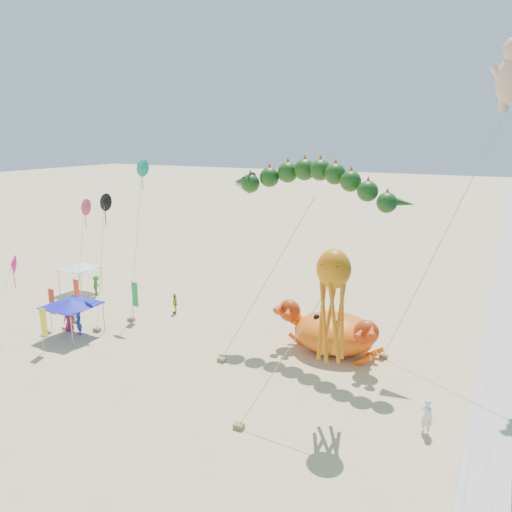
{
  "coord_description": "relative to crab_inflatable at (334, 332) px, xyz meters",
  "views": [
    {
      "loc": [
        11.73,
        -24.72,
        13.87
      ],
      "look_at": [
        -2.0,
        2.0,
        6.5
      ],
      "focal_mm": 35.0,
      "sensor_mm": 36.0,
      "label": 1
    }
  ],
  "objects": [
    {
      "name": "ground",
      "position": [
        -2.4,
        -4.48,
        -1.4
      ],
      "size": [
        320.0,
        320.0,
        0.0
      ],
      "primitive_type": "plane",
      "color": "#D1B784",
      "rests_on": "ground"
    },
    {
      "name": "foam_strip",
      "position": [
        9.6,
        -4.48,
        -1.39
      ],
      "size": [
        320.0,
        320.0,
        0.0
      ],
      "primitive_type": "plane",
      "color": "silver",
      "rests_on": "ground"
    },
    {
      "name": "crab_inflatable",
      "position": [
        0.0,
        0.0,
        0.0
      ],
      "size": [
        7.25,
        5.56,
        3.18
      ],
      "color": "#FF650D",
      "rests_on": "ground"
    },
    {
      "name": "dragon_kite",
      "position": [
        -2.0,
        0.77,
        9.16
      ],
      "size": [
        12.04,
        7.13,
        11.88
      ],
      "color": "#153E11",
      "rests_on": "ground"
    },
    {
      "name": "octopus_kite",
      "position": [
        2.23,
        -7.41,
        4.9
      ],
      "size": [
        4.53,
        4.02,
        8.64
      ],
      "color": "orange",
      "rests_on": "ground"
    },
    {
      "name": "canopy_blue",
      "position": [
        -17.18,
        -5.78,
        1.04
      ],
      "size": [
        3.5,
        3.5,
        2.71
      ],
      "color": "gray",
      "rests_on": "ground"
    },
    {
      "name": "canopy_white",
      "position": [
        -24.27,
        1.75,
        1.04
      ],
      "size": [
        3.07,
        3.07,
        2.71
      ],
      "color": "gray",
      "rests_on": "ground"
    },
    {
      "name": "feather_flags",
      "position": [
        -17.73,
        -4.69,
        0.61
      ],
      "size": [
        5.05,
        7.24,
        3.2
      ],
      "color": "gray",
      "rests_on": "ground"
    },
    {
      "name": "beachgoers",
      "position": [
        -16.56,
        -1.93,
        -0.53
      ],
      "size": [
        30.14,
        9.45,
        1.8
      ],
      "color": "#1C36A5",
      "rests_on": "ground"
    },
    {
      "name": "small_kites",
      "position": [
        -18.28,
        -2.8,
        6.22
      ],
      "size": [
        6.3,
        11.64,
        12.03
      ],
      "color": "black",
      "rests_on": "ground"
    }
  ]
}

